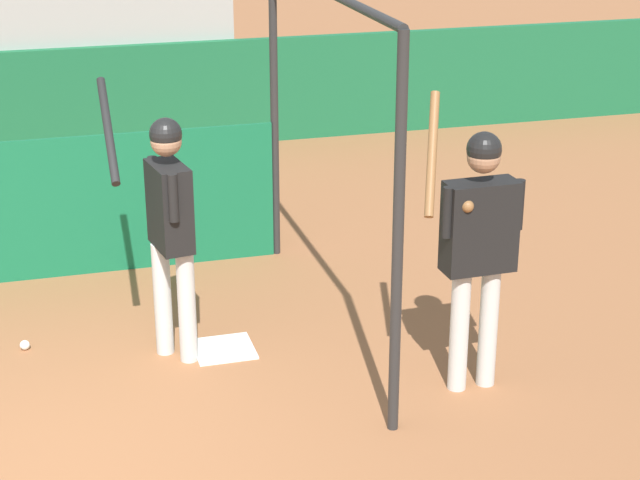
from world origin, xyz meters
The scene contains 7 objects.
outfield_wall centered at (0.00, 6.94, 0.64)m, with size 24.00×0.12×1.28m.
bleacher_section centered at (0.00, 8.60, 1.47)m, with size 5.40×3.20×2.96m.
batting_cage centered at (0.43, 2.65, 1.12)m, with size 3.79×3.27×2.62m.
home_plate centered at (1.44, 1.40, 0.01)m, with size 0.44×0.44×0.02m.
player_batter centered at (1.08, 1.41, 1.10)m, with size 0.55×0.87×1.99m.
player_waiting centered at (2.99, 0.39, 1.12)m, with size 0.79×0.51×2.08m.
baseball centered at (0.01, 1.81, 0.04)m, with size 0.07×0.07×0.07m.
Camera 1 is at (0.18, -5.69, 3.64)m, focal length 60.00 mm.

